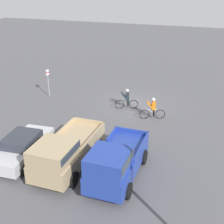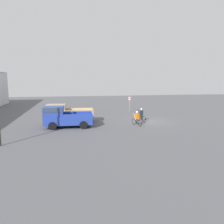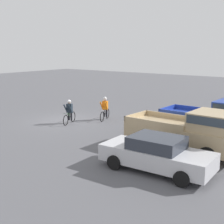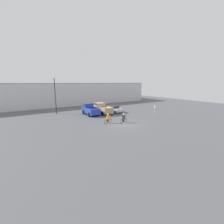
# 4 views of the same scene
# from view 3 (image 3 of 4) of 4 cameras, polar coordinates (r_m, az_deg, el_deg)

# --- Properties ---
(ground_plane) EXTENTS (80.00, 80.00, 0.00)m
(ground_plane) POSITION_cam_3_polar(r_m,az_deg,el_deg) (21.47, -8.63, -1.60)
(ground_plane) COLOR #56565B
(pickup_truck_0) EXTENTS (2.28, 4.97, 2.22)m
(pickup_truck_0) POSITION_cam_3_polar(r_m,az_deg,el_deg) (17.36, 18.52, -1.35)
(pickup_truck_0) COLOR #233D9E
(pickup_truck_0) RESTS_ON ground_plane
(pickup_truck_1) EXTENTS (2.38, 5.42, 2.10)m
(pickup_truck_1) POSITION_cam_3_polar(r_m,az_deg,el_deg) (14.87, 14.37, -3.38)
(pickup_truck_1) COLOR tan
(pickup_truck_1) RESTS_ON ground_plane
(sedan_0) EXTENTS (2.10, 4.58, 1.41)m
(sedan_0) POSITION_cam_3_polar(r_m,az_deg,el_deg) (12.68, 8.14, -7.54)
(sedan_0) COLOR silver
(sedan_0) RESTS_ON ground_plane
(cyclist_0) EXTENTS (1.72, 0.67, 1.59)m
(cyclist_0) POSITION_cam_3_polar(r_m,az_deg,el_deg) (20.56, -7.80, 0.06)
(cyclist_0) COLOR black
(cyclist_0) RESTS_ON ground_plane
(cyclist_1) EXTENTS (1.76, 0.69, 1.63)m
(cyclist_1) POSITION_cam_3_polar(r_m,az_deg,el_deg) (21.41, -1.31, 0.74)
(cyclist_1) COLOR black
(cyclist_1) RESTS_ON ground_plane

